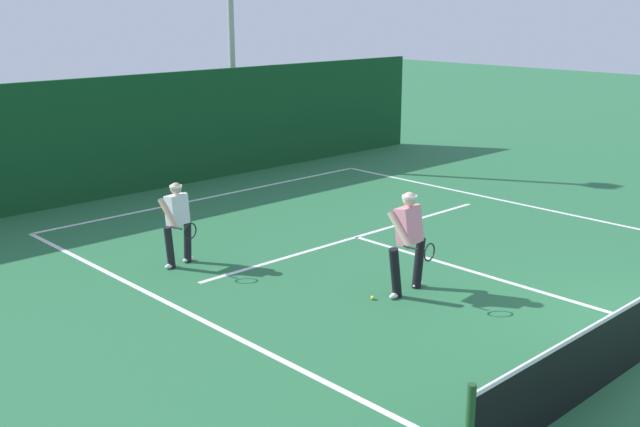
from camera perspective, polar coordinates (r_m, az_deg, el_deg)
The scene contains 7 objects.
court_line_baseline_far at distance 18.82m, azimuth -7.69°, elevation 1.34°, with size 9.37×0.10×0.01m, color white.
court_line_service at distance 15.36m, azimuth 2.74°, elevation -1.76°, with size 7.64×0.10×0.01m, color white.
court_line_centre at distance 13.46m, azimuth 12.66°, elevation -4.65°, with size 0.10×6.40×0.01m, color white.
player_near at distance 12.23m, azimuth 6.65°, elevation -1.83°, with size 0.94×0.86×1.69m.
player_far at distance 13.71m, azimuth -10.60°, elevation -0.53°, with size 0.71×0.85×1.52m.
tennis_ball at distance 12.18m, azimuth 3.97°, elevation -6.31°, with size 0.07×0.07×0.07m, color #D1E033.
back_fence_windscreen at distance 19.90m, azimuth -10.69°, elevation 6.22°, with size 17.43×0.12×2.90m, color #10421F.
Camera 1 is at (-10.61, -3.73, 4.53)m, focal length 42.74 mm.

